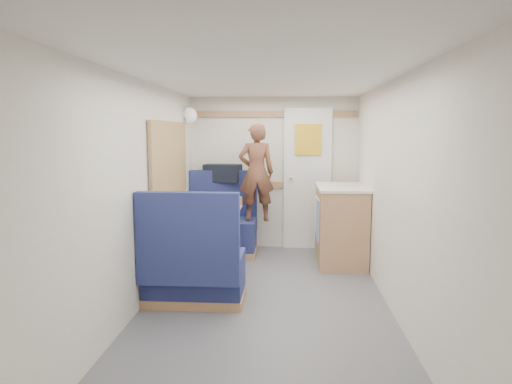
# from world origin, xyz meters

# --- Properties ---
(floor) EXTENTS (4.50, 4.50, 0.00)m
(floor) POSITION_xyz_m (0.00, 0.00, 0.00)
(floor) COLOR #515156
(floor) RESTS_ON ground
(ceiling) EXTENTS (4.50, 4.50, 0.00)m
(ceiling) POSITION_xyz_m (0.00, 0.00, 2.00)
(ceiling) COLOR silver
(ceiling) RESTS_ON wall_back
(wall_back) EXTENTS (2.20, 0.02, 2.00)m
(wall_back) POSITION_xyz_m (0.00, 2.25, 1.00)
(wall_back) COLOR silver
(wall_back) RESTS_ON floor
(wall_left) EXTENTS (0.02, 4.50, 2.00)m
(wall_left) POSITION_xyz_m (-1.10, 0.00, 1.00)
(wall_left) COLOR silver
(wall_left) RESTS_ON floor
(wall_right) EXTENTS (0.02, 4.50, 2.00)m
(wall_right) POSITION_xyz_m (1.10, 0.00, 1.00)
(wall_right) COLOR silver
(wall_right) RESTS_ON floor
(oak_trim_low) EXTENTS (2.15, 0.02, 0.08)m
(oak_trim_low) POSITION_xyz_m (0.00, 2.23, 0.85)
(oak_trim_low) COLOR olive
(oak_trim_low) RESTS_ON wall_back
(oak_trim_high) EXTENTS (2.15, 0.02, 0.08)m
(oak_trim_high) POSITION_xyz_m (0.00, 2.23, 1.78)
(oak_trim_high) COLOR olive
(oak_trim_high) RESTS_ON wall_back
(side_window) EXTENTS (0.04, 1.30, 0.72)m
(side_window) POSITION_xyz_m (-1.08, 1.00, 1.25)
(side_window) COLOR gray
(side_window) RESTS_ON wall_left
(rear_door) EXTENTS (0.62, 0.12, 1.86)m
(rear_door) POSITION_xyz_m (0.45, 2.22, 0.97)
(rear_door) COLOR white
(rear_door) RESTS_ON wall_back
(dinette_table) EXTENTS (0.62, 0.92, 0.72)m
(dinette_table) POSITION_xyz_m (-0.65, 1.00, 0.57)
(dinette_table) COLOR white
(dinette_table) RESTS_ON floor
(bench_far) EXTENTS (0.90, 0.59, 1.05)m
(bench_far) POSITION_xyz_m (-0.65, 1.86, 0.30)
(bench_far) COLOR navy
(bench_far) RESTS_ON floor
(bench_near) EXTENTS (0.90, 0.59, 1.05)m
(bench_near) POSITION_xyz_m (-0.65, 0.14, 0.30)
(bench_near) COLOR navy
(bench_near) RESTS_ON floor
(ledge) EXTENTS (0.90, 0.14, 0.04)m
(ledge) POSITION_xyz_m (-0.65, 2.12, 0.88)
(ledge) COLOR olive
(ledge) RESTS_ON bench_far
(dome_light) EXTENTS (0.20, 0.20, 0.20)m
(dome_light) POSITION_xyz_m (-1.04, 1.85, 1.75)
(dome_light) COLOR white
(dome_light) RESTS_ON wall_left
(galley_counter) EXTENTS (0.57, 0.92, 0.92)m
(galley_counter) POSITION_xyz_m (0.82, 1.55, 0.47)
(galley_counter) COLOR olive
(galley_counter) RESTS_ON floor
(person) EXTENTS (0.48, 0.35, 1.21)m
(person) POSITION_xyz_m (-0.20, 1.78, 1.05)
(person) COLOR brown
(person) RESTS_ON bench_far
(duffel_bag) EXTENTS (0.51, 0.32, 0.23)m
(duffel_bag) POSITION_xyz_m (-0.66, 2.12, 1.01)
(duffel_bag) COLOR black
(duffel_bag) RESTS_ON ledge
(tray) EXTENTS (0.40, 0.45, 0.02)m
(tray) POSITION_xyz_m (-0.55, 0.81, 0.73)
(tray) COLOR white
(tray) RESTS_ON dinette_table
(orange_fruit) EXTENTS (0.07, 0.07, 0.07)m
(orange_fruit) POSITION_xyz_m (-0.53, 0.69, 0.77)
(orange_fruit) COLOR #EE500A
(orange_fruit) RESTS_ON tray
(cheese_block) EXTENTS (0.11, 0.07, 0.04)m
(cheese_block) POSITION_xyz_m (-0.62, 0.86, 0.76)
(cheese_block) COLOR #E6D984
(cheese_block) RESTS_ON tray
(wine_glass) EXTENTS (0.08, 0.08, 0.17)m
(wine_glass) POSITION_xyz_m (-0.78, 0.87, 0.84)
(wine_glass) COLOR white
(wine_glass) RESTS_ON dinette_table
(tumbler_left) EXTENTS (0.07, 0.07, 0.12)m
(tumbler_left) POSITION_xyz_m (-0.77, 0.62, 0.78)
(tumbler_left) COLOR white
(tumbler_left) RESTS_ON dinette_table
(tumbler_mid) EXTENTS (0.08, 0.08, 0.12)m
(tumbler_mid) POSITION_xyz_m (-0.69, 1.26, 0.78)
(tumbler_mid) COLOR white
(tumbler_mid) RESTS_ON dinette_table
(tumbler_right) EXTENTS (0.06, 0.06, 0.10)m
(tumbler_right) POSITION_xyz_m (-0.64, 1.16, 0.77)
(tumbler_right) COLOR silver
(tumbler_right) RESTS_ON dinette_table
(beer_glass) EXTENTS (0.06, 0.06, 0.09)m
(beer_glass) POSITION_xyz_m (-0.53, 1.09, 0.77)
(beer_glass) COLOR #8E5B14
(beer_glass) RESTS_ON dinette_table
(pepper_grinder) EXTENTS (0.03, 0.03, 0.09)m
(pepper_grinder) POSITION_xyz_m (-0.68, 1.19, 0.76)
(pepper_grinder) COLOR black
(pepper_grinder) RESTS_ON dinette_table
(salt_grinder) EXTENTS (0.03, 0.03, 0.08)m
(salt_grinder) POSITION_xyz_m (-0.75, 1.08, 0.76)
(salt_grinder) COLOR white
(salt_grinder) RESTS_ON dinette_table
(bread_loaf) EXTENTS (0.20, 0.25, 0.09)m
(bread_loaf) POSITION_xyz_m (-0.43, 1.38, 0.77)
(bread_loaf) COLOR olive
(bread_loaf) RESTS_ON dinette_table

